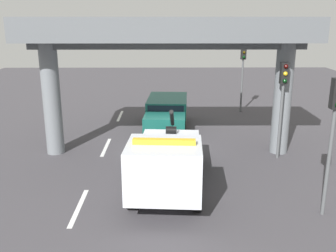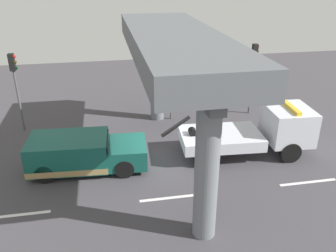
{
  "view_description": "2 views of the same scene",
  "coord_description": "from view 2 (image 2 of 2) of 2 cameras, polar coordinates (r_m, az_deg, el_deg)",
  "views": [
    {
      "loc": [
        17.23,
        -0.11,
        6.02
      ],
      "look_at": [
        0.84,
        0.03,
        1.3
      ],
      "focal_mm": 40.43,
      "sensor_mm": 36.0,
      "label": 1
    },
    {
      "loc": [
        -2.28,
        -14.39,
        8.54
      ],
      "look_at": [
        0.56,
        0.83,
        1.42
      ],
      "focal_mm": 37.62,
      "sensor_mm": 36.0,
      "label": 2
    }
  ],
  "objects": [
    {
      "name": "traffic_light_near",
      "position": [
        20.56,
        -23.58,
        7.47
      ],
      "size": [
        0.39,
        0.32,
        4.35
      ],
      "color": "#515456",
      "rests_on": "ground"
    },
    {
      "name": "tow_truck_white",
      "position": [
        17.65,
        14.6,
        -0.74
      ],
      "size": [
        7.31,
        2.75,
        2.46
      ],
      "color": "silver",
      "rests_on": "ground"
    },
    {
      "name": "lane_stripe_mid",
      "position": [
        14.45,
        0.6,
        -11.53
      ],
      "size": [
        2.6,
        0.16,
        0.01
      ],
      "primitive_type": "cube",
      "color": "silver",
      "rests_on": "ground"
    },
    {
      "name": "lane_stripe_west",
      "position": [
        14.74,
        -23.6,
        -13.12
      ],
      "size": [
        2.6,
        0.16,
        0.01
      ],
      "primitive_type": "cube",
      "color": "silver",
      "rests_on": "ground"
    },
    {
      "name": "traffic_light_mid",
      "position": [
        21.86,
        13.74,
        9.75
      ],
      "size": [
        0.39,
        0.32,
        4.34
      ],
      "color": "#515456",
      "rests_on": "ground"
    },
    {
      "name": "towed_van_green",
      "position": [
        16.4,
        -13.71,
        -4.33
      ],
      "size": [
        5.32,
        2.49,
        1.58
      ],
      "color": "#145147",
      "rests_on": "ground"
    },
    {
      "name": "traffic_light_far",
      "position": [
        20.39,
        0.58,
        9.16
      ],
      "size": [
        0.39,
        0.32,
        4.23
      ],
      "color": "#515456",
      "rests_on": "ground"
    },
    {
      "name": "overpass_structure",
      "position": [
        15.08,
        1.13,
        11.7
      ],
      "size": [
        3.6,
        12.31,
        6.04
      ],
      "color": "slate",
      "rests_on": "ground"
    },
    {
      "name": "ground_plane",
      "position": [
        16.91,
        -1.34,
        -5.85
      ],
      "size": [
        60.0,
        40.0,
        0.1
      ],
      "primitive_type": "cube",
      "color": "#423F44"
    },
    {
      "name": "lane_stripe_east",
      "position": [
        16.5,
        21.75,
        -8.46
      ],
      "size": [
        2.6,
        0.16,
        0.01
      ],
      "primitive_type": "cube",
      "color": "silver",
      "rests_on": "ground"
    }
  ]
}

